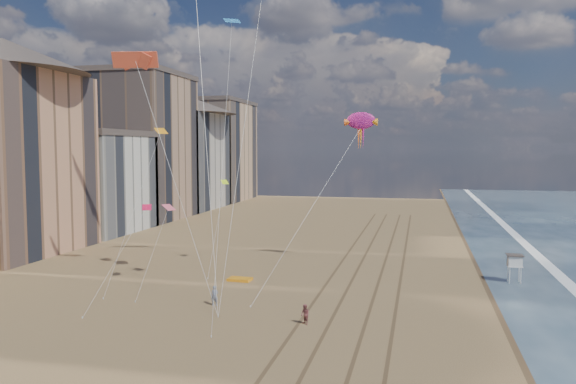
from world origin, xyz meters
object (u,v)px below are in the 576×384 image
(grounded_kite, at_px, (240,279))
(kite_flyer_a, at_px, (215,296))
(show_kite, at_px, (361,121))
(kite_flyer_b, at_px, (305,314))
(lifeguard_stand, at_px, (515,261))

(grounded_kite, relative_size, kite_flyer_a, 1.36)
(show_kite, bearing_deg, grounded_kite, -142.26)
(kite_flyer_b, bearing_deg, grounded_kite, 172.69)
(grounded_kite, distance_m, kite_flyer_a, 9.63)
(lifeguard_stand, relative_size, kite_flyer_a, 1.65)
(grounded_kite, height_order, kite_flyer_a, kite_flyer_a)
(grounded_kite, relative_size, show_kite, 0.09)
(grounded_kite, distance_m, kite_flyer_b, 16.23)
(lifeguard_stand, height_order, kite_flyer_a, lifeguard_stand)
(kite_flyer_a, distance_m, kite_flyer_b, 9.56)
(grounded_kite, xyz_separation_m, show_kite, (11.68, 9.04, 16.95))
(grounded_kite, height_order, kite_flyer_b, kite_flyer_b)
(grounded_kite, xyz_separation_m, kite_flyer_a, (0.79, -9.57, 0.76))
(kite_flyer_a, xyz_separation_m, kite_flyer_b, (8.92, -3.42, -0.08))
(show_kite, xyz_separation_m, kite_flyer_a, (-10.89, -18.61, -16.19))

